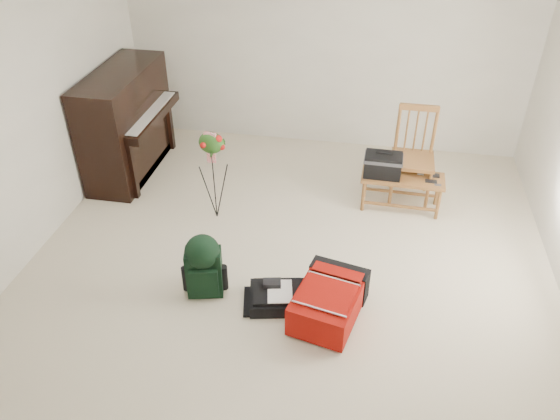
% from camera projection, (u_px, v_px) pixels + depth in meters
% --- Properties ---
extents(floor, '(5.00, 5.50, 0.01)m').
position_uv_depth(floor, '(286.00, 274.00, 5.17)').
color(floor, beige).
rests_on(floor, ground).
extents(ceiling, '(5.00, 5.50, 0.01)m').
position_uv_depth(ceiling, '(288.00, 0.00, 3.75)').
color(ceiling, white).
rests_on(ceiling, wall_back).
extents(wall_back, '(5.00, 0.04, 2.50)m').
position_uv_depth(wall_back, '(325.00, 50.00, 6.68)').
color(wall_back, white).
rests_on(wall_back, floor).
extents(wall_left, '(0.04, 5.50, 2.50)m').
position_uv_depth(wall_left, '(9.00, 133.00, 4.83)').
color(wall_left, white).
rests_on(wall_left, floor).
extents(piano, '(0.71, 1.50, 1.25)m').
position_uv_depth(piano, '(128.00, 125.00, 6.45)').
color(piano, black).
rests_on(piano, floor).
extents(bench, '(0.89, 0.38, 0.68)m').
position_uv_depth(bench, '(389.00, 169.00, 5.83)').
color(bench, olive).
rests_on(bench, floor).
extents(dining_chair, '(0.46, 0.46, 1.06)m').
position_uv_depth(dining_chair, '(413.00, 157.00, 5.99)').
color(dining_chair, olive).
rests_on(dining_chair, floor).
extents(red_suitcase, '(0.65, 0.84, 0.32)m').
position_uv_depth(red_suitcase, '(329.00, 297.00, 4.68)').
color(red_suitcase, '#A60B07').
rests_on(red_suitcase, floor).
extents(black_duffel, '(0.56, 0.48, 0.20)m').
position_uv_depth(black_duffel, '(278.00, 296.00, 4.81)').
color(black_duffel, black).
rests_on(black_duffel, floor).
extents(green_backpack, '(0.35, 0.32, 0.62)m').
position_uv_depth(green_backpack, '(203.00, 263.00, 4.77)').
color(green_backpack, black).
rests_on(green_backpack, floor).
extents(flower_stand, '(0.38, 0.38, 1.04)m').
position_uv_depth(flower_stand, '(214.00, 176.00, 5.66)').
color(flower_stand, black).
rests_on(flower_stand, floor).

